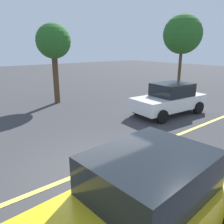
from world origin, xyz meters
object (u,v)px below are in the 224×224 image
Objects in this scene: tree_left_verge at (53,43)px; tree_centre_verge at (182,34)px; car_yellow_behind_van at (143,202)px; car_white_crossing at (170,99)px.

tree_left_verge is 10.74m from tree_centre_verge.
tree_centre_verge is (14.16, 9.13, 3.53)m from car_yellow_behind_van.
tree_centre_verge is at bearing 32.81° from car_yellow_behind_van.
car_white_crossing is 8.42m from car_yellow_behind_van.
car_yellow_behind_van is 17.21m from tree_centre_verge.
car_white_crossing is at bearing -60.26° from tree_left_verge.
car_white_crossing is 0.69× the size of tree_centre_verge.
car_white_crossing is 0.87× the size of tree_left_verge.
tree_left_verge is at bearing 171.54° from tree_centre_verge.
tree_left_verge is (3.56, 10.70, 2.80)m from car_yellow_behind_van.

